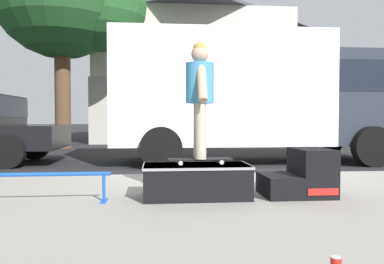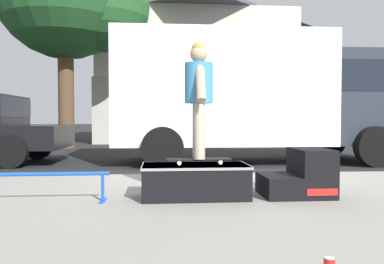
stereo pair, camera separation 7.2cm
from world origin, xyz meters
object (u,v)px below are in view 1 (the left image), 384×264
object	(u,v)px
skate_box	(196,180)
skateboard	(200,159)
kicker_ramp	(302,176)
box_truck	(257,93)
skater_kid	(200,90)
grind_rail	(38,180)

from	to	relation	value
skate_box	skateboard	size ratio (longest dim) A/B	1.60
skate_box	kicker_ramp	bearing A→B (deg)	-0.01
kicker_ramp	skateboard	bearing A→B (deg)	177.55
box_truck	skater_kid	bearing A→B (deg)	-112.70
skate_box	box_truck	world-z (taller)	box_truck
kicker_ramp	skate_box	bearing A→B (deg)	179.99
skater_kid	box_truck	world-z (taller)	box_truck
skater_kid	skateboard	bearing A→B (deg)	75.96
skater_kid	box_truck	size ratio (longest dim) A/B	0.20
kicker_ramp	skateboard	size ratio (longest dim) A/B	1.04
kicker_ramp	skateboard	distance (m)	1.28
skateboard	box_truck	bearing A→B (deg)	67.30
skate_box	skater_kid	bearing A→B (deg)	48.09
kicker_ramp	grind_rail	distance (m)	3.12
kicker_ramp	skateboard	world-z (taller)	kicker_ramp
skate_box	kicker_ramp	world-z (taller)	kicker_ramp
kicker_ramp	skater_kid	bearing A→B (deg)	177.55
grind_rail	skateboard	world-z (taller)	skateboard
skate_box	box_truck	distance (m)	5.28
grind_rail	box_truck	world-z (taller)	box_truck
skate_box	grind_rail	bearing A→B (deg)	-175.89
skateboard	grind_rail	bearing A→B (deg)	-174.35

